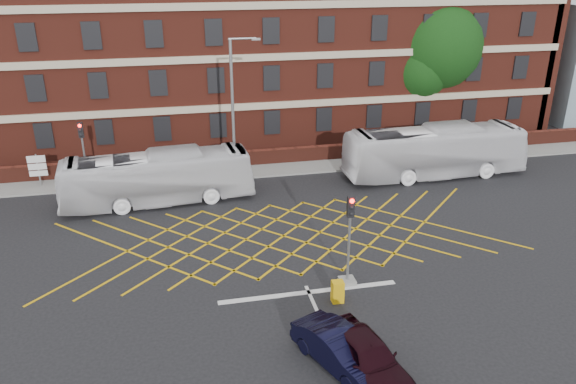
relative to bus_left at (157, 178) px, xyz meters
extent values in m
plane|color=black|center=(6.40, -7.88, -1.56)|extent=(120.00, 120.00, 0.00)
cube|color=maroon|center=(6.40, 14.12, 4.44)|extent=(50.00, 12.00, 12.00)
cube|color=#B7A88C|center=(6.40, 8.04, 5.44)|extent=(50.00, 0.18, 0.50)
cube|color=black|center=(6.40, 8.06, 3.94)|extent=(1.20, 0.14, 1.80)
cube|color=#531F16|center=(6.40, 5.12, -1.01)|extent=(56.00, 0.50, 1.10)
cube|color=slate|center=(6.40, 4.12, -1.50)|extent=(60.00, 3.00, 0.12)
cube|color=#CC990C|center=(6.40, -5.88, -1.55)|extent=(8.22, 8.22, 0.02)
cube|color=silver|center=(6.40, -11.38, -1.55)|extent=(8.00, 0.30, 0.02)
imported|color=silver|center=(0.00, 0.00, 0.00)|extent=(11.39, 3.53, 3.13)
imported|color=silver|center=(17.96, 0.66, 0.13)|extent=(12.24, 3.09, 3.39)
imported|color=black|center=(6.34, -16.22, -0.88)|extent=(3.02, 4.39, 1.37)
imported|color=black|center=(7.13, -16.81, -0.82)|extent=(2.68, 4.64, 1.48)
cylinder|color=black|center=(21.99, 10.56, 1.22)|extent=(0.90, 0.90, 5.56)
sphere|color=black|center=(21.99, 10.56, 5.56)|extent=(7.83, 7.83, 7.83)
sphere|color=black|center=(20.49, 9.76, 3.80)|extent=(5.09, 5.09, 5.09)
sphere|color=black|center=(23.49, 11.36, 4.20)|extent=(4.70, 4.70, 4.70)
cube|color=slate|center=(8.29, -10.98, -1.46)|extent=(0.70, 0.70, 0.20)
cylinder|color=gray|center=(8.29, -10.98, 0.19)|extent=(0.12, 0.12, 3.50)
cube|color=black|center=(8.29, -10.98, 2.24)|extent=(0.30, 0.25, 0.95)
sphere|color=#FF0C05|center=(8.29, -11.12, 2.56)|extent=(0.20, 0.20, 0.20)
cube|color=slate|center=(-4.41, 3.29, -1.46)|extent=(0.70, 0.70, 0.20)
cylinder|color=gray|center=(-4.41, 3.29, 0.19)|extent=(0.12, 0.12, 3.50)
cube|color=black|center=(-4.41, 3.29, 2.24)|extent=(0.30, 0.25, 0.95)
sphere|color=#FF0C05|center=(-4.41, 3.15, 2.56)|extent=(0.20, 0.20, 0.20)
cube|color=slate|center=(4.76, 1.27, -1.46)|extent=(1.00, 1.00, 0.20)
cylinder|color=gray|center=(4.76, 1.27, 3.06)|extent=(0.18, 0.18, 9.25)
cylinder|color=gray|center=(5.46, 1.27, 7.69)|extent=(1.60, 0.12, 0.12)
cube|color=gray|center=(6.26, 1.27, 7.64)|extent=(0.50, 0.20, 0.12)
cylinder|color=gray|center=(-7.42, 4.04, -0.46)|extent=(0.10, 0.10, 2.20)
cube|color=silver|center=(-7.42, 3.96, 0.34)|extent=(1.10, 0.06, 0.45)
cube|color=silver|center=(-7.42, 3.96, -0.16)|extent=(1.10, 0.06, 0.40)
cube|color=silver|center=(-7.42, 3.96, -0.61)|extent=(1.10, 0.06, 0.35)
cube|color=gold|center=(7.42, -12.31, -1.07)|extent=(0.50, 0.42, 0.99)
camera|label=1|loc=(1.13, -31.72, 12.15)|focal=35.00mm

